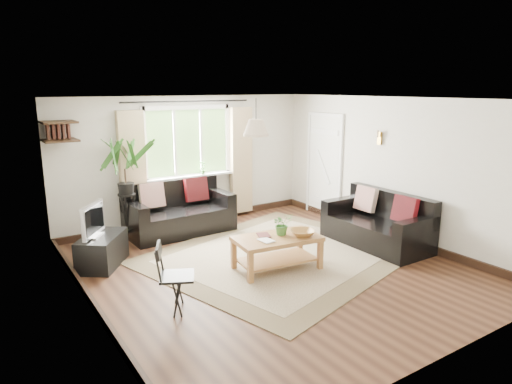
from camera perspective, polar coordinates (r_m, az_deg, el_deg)
floor at (r=6.70m, az=1.90°, el=-9.44°), size 5.50×5.50×0.00m
ceiling at (r=6.19m, az=2.07°, el=11.55°), size 5.50×5.50×0.00m
wall_back at (r=8.69m, az=-8.53°, el=3.90°), size 5.00×0.02×2.40m
wall_front at (r=4.46m, az=22.86°, el=-5.78°), size 5.00×0.02×2.40m
wall_left at (r=5.34m, az=-20.54°, el=-2.56°), size 0.02×5.50×2.40m
wall_right at (r=8.02m, az=16.78°, el=2.72°), size 0.02×5.50×2.40m
rug at (r=7.17m, az=3.11°, el=-7.80°), size 4.46×4.09×0.02m
window at (r=8.61m, az=-8.50°, el=6.16°), size 2.50×0.16×2.16m
door at (r=9.20m, az=8.49°, el=3.13°), size 0.06×0.96×2.06m
corner_shelf at (r=7.70m, az=-23.38°, el=6.99°), size 0.50×0.50×0.34m
pendant_lamp at (r=6.54m, az=0.00°, el=8.57°), size 0.36×0.36×0.54m
wall_sconce at (r=8.08m, az=15.08°, el=6.78°), size 0.12×0.12×0.28m
sofa_back at (r=8.22m, az=-9.53°, el=-2.15°), size 1.86×0.96×0.87m
sofa_right at (r=7.73m, az=14.81°, el=-3.53°), size 1.75×0.88×0.83m
coffee_table at (r=6.56m, az=2.63°, el=-7.64°), size 1.27×0.80×0.49m
table_plant at (r=6.52m, az=3.28°, el=-4.02°), size 0.31×0.28×0.32m
bowl at (r=6.54m, az=5.82°, el=-5.08°), size 0.45×0.45×0.08m
book_a at (r=6.24m, az=0.66°, el=-6.22°), size 0.18×0.23×0.02m
book_b at (r=6.48m, az=0.22°, el=-5.49°), size 0.24×0.27×0.02m
tv_stand at (r=7.06m, az=-18.65°, el=-6.94°), size 0.90×0.98×0.46m
tv at (r=6.89m, az=-19.73°, el=-3.26°), size 0.57×0.66×0.51m
palm_stand at (r=7.92m, az=-15.92°, el=0.25°), size 0.71×0.71×1.75m
folding_chair at (r=5.43m, az=-9.82°, el=-10.49°), size 0.57×0.57×0.82m
sill_plant at (r=8.71m, az=-6.68°, el=3.07°), size 0.14×0.10×0.27m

